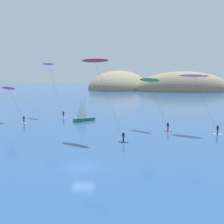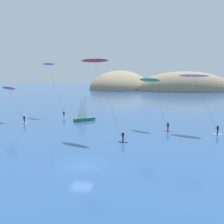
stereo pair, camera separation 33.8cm
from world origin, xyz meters
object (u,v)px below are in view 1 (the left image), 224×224
Objects in this scene: sailboat_near at (85,118)px; kitesurfer_pink at (195,79)px; kitesurfer_red at (97,67)px; kitesurfer_green at (151,85)px; kitesurfer_magenta at (10,91)px; kitesurfer_blue at (50,69)px.

kitesurfer_pink is at bearing -22.46° from sailboat_near.
sailboat_near is 0.44× the size of kitesurfer_red.
kitesurfer_red is 13.44m from kitesurfer_green.
kitesurfer_magenta is 31.75m from kitesurfer_green.
kitesurfer_pink is at bearing -10.19° from kitesurfer_magenta.
kitesurfer_green reaches higher than kitesurfer_magenta.
kitesurfer_red is 1.24× the size of kitesurfer_pink.
kitesurfer_red is at bearing -54.79° from kitesurfer_blue.
kitesurfer_magenta is 0.80× the size of kitesurfer_green.
kitesurfer_green reaches higher than sailboat_near.
kitesurfer_pink reaches higher than sailboat_near.
kitesurfer_blue is 1.35× the size of kitesurfer_green.
kitesurfer_magenta is at bearing 147.65° from kitesurfer_red.
kitesurfer_pink is at bearing 23.48° from kitesurfer_red.
kitesurfer_green is 0.93× the size of kitesurfer_pink.
kitesurfer_blue reaches higher than kitesurfer_magenta.
kitesurfer_magenta is at bearing -126.22° from kitesurfer_blue.
kitesurfer_blue is (-10.35, 6.41, 11.20)m from sailboat_near.
kitesurfer_green is at bearing -8.43° from kitesurfer_magenta.
sailboat_near is at bearing -31.76° from kitesurfer_blue.
kitesurfer_green is 8.19m from kitesurfer_pink.
kitesurfer_red is at bearing -32.35° from kitesurfer_magenta.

